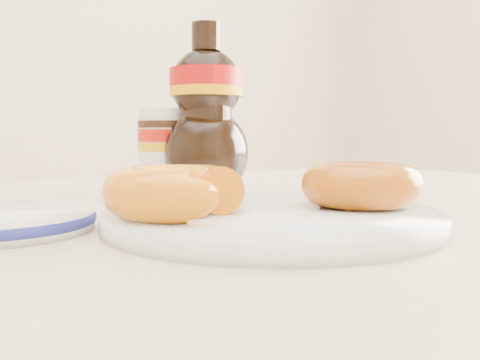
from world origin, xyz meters
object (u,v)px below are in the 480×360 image
donut_bitten (175,191)px  donut_whole (361,184)px  dining_table (178,298)px  syrup_bottle (207,110)px  plate (272,218)px  nutella_jar (167,147)px

donut_bitten → donut_whole: (0.16, -0.03, -0.00)m
donut_bitten → dining_table: bearing=86.0°
dining_table → syrup_bottle: bearing=52.2°
plate → donut_bitten: 0.09m
donut_whole → nutella_jar: nutella_jar is taller
dining_table → donut_bitten: (-0.05, -0.09, 0.12)m
dining_table → plate: bearing=-71.7°
donut_bitten → syrup_bottle: 0.28m
dining_table → nutella_jar: 0.24m
dining_table → donut_whole: donut_whole is taller
syrup_bottle → donut_bitten: bearing=-123.0°
plate → donut_whole: size_ratio=2.63×
plate → syrup_bottle: syrup_bottle is taller
dining_table → syrup_bottle: syrup_bottle is taller
dining_table → donut_whole: 0.21m
plate → donut_bitten: donut_bitten is taller
donut_bitten → nutella_jar: 0.30m
donut_bitten → syrup_bottle: (0.15, 0.23, 0.07)m
dining_table → plate: size_ratio=5.06×
plate → syrup_bottle: bearing=74.6°
plate → donut_bitten: bearing=170.7°
dining_table → nutella_jar: size_ratio=12.94×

